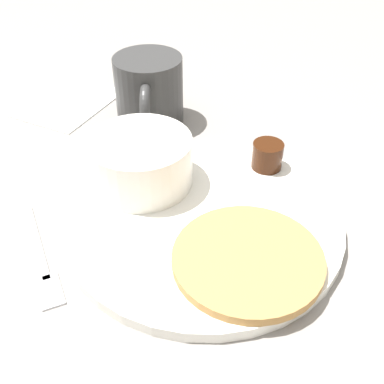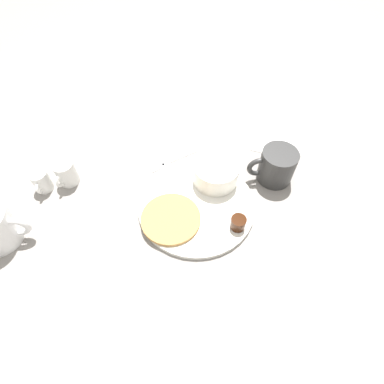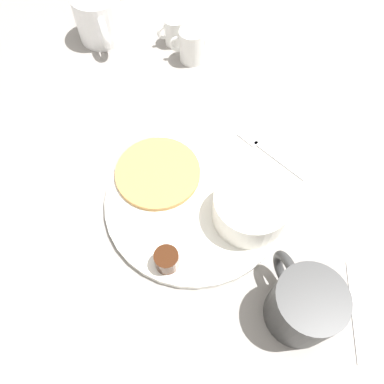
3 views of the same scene
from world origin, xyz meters
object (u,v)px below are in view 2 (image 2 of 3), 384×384
object	(u,v)px
bowl	(216,172)
creamer_pitcher_near	(66,173)
plate	(196,205)
coffee_mug	(276,166)
fork	(169,162)
creamer_pitcher_far	(42,181)

from	to	relation	value
bowl	creamer_pitcher_near	bearing A→B (deg)	-146.53
plate	bowl	distance (m)	0.09
coffee_mug	fork	bearing A→B (deg)	-156.58
coffee_mug	creamer_pitcher_near	world-z (taller)	coffee_mug
bowl	creamer_pitcher_near	size ratio (longest dim) A/B	1.53
creamer_pitcher_far	coffee_mug	bearing A→B (deg)	37.73
creamer_pitcher_far	fork	world-z (taller)	creamer_pitcher_far
fork	plate	bearing A→B (deg)	-28.72
bowl	fork	world-z (taller)	bowl
plate	fork	distance (m)	0.16
creamer_pitcher_near	fork	xyz separation A→B (m)	(0.17, 0.19, -0.03)
bowl	creamer_pitcher_near	world-z (taller)	same
creamer_pitcher_near	creamer_pitcher_far	bearing A→B (deg)	-124.85
creamer_pitcher_far	fork	xyz separation A→B (m)	(0.20, 0.24, -0.03)
fork	coffee_mug	bearing A→B (deg)	23.42
coffee_mug	creamer_pitcher_near	xyz separation A→B (m)	(-0.42, -0.30, -0.01)
coffee_mug	creamer_pitcher_near	bearing A→B (deg)	-144.25
bowl	fork	bearing A→B (deg)	-175.86
plate	creamer_pitcher_far	xyz separation A→B (m)	(-0.34, -0.17, 0.02)
creamer_pitcher_near	fork	bearing A→B (deg)	48.91
coffee_mug	creamer_pitcher_near	distance (m)	0.51
plate	fork	bearing A→B (deg)	151.28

